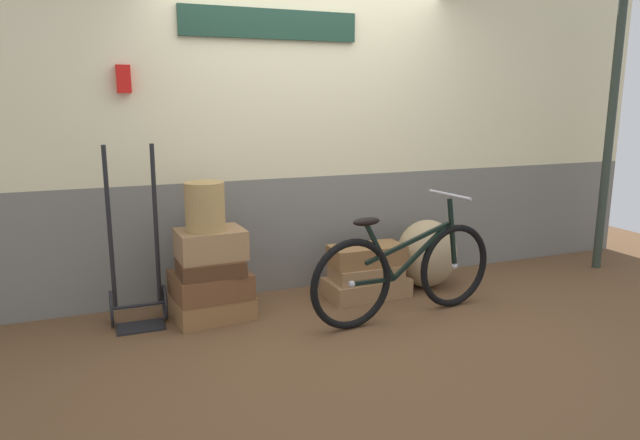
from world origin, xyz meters
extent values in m
cube|color=brown|center=(0.00, 0.00, -0.03)|extent=(9.13, 5.20, 0.06)
cube|color=slate|center=(0.00, 0.85, 0.49)|extent=(7.13, 0.20, 0.98)
cube|color=beige|center=(0.00, 0.85, 1.85)|extent=(7.13, 0.20, 1.74)
cube|color=#193828|center=(-0.30, 0.73, 2.21)|extent=(1.45, 0.04, 0.23)
cube|color=red|center=(-1.43, 0.71, 1.78)|extent=(0.10, 0.08, 0.20)
cylinder|color=#2D382D|center=(2.88, 0.25, 1.36)|extent=(0.08, 0.08, 2.72)
cube|color=olive|center=(-0.92, 0.34, 0.09)|extent=(0.62, 0.52, 0.17)
cube|color=brown|center=(-0.93, 0.33, 0.26)|extent=(0.60, 0.52, 0.18)
cube|color=#4C2D19|center=(-0.93, 0.28, 0.41)|extent=(0.48, 0.36, 0.11)
cube|color=#9E754C|center=(-0.92, 0.33, 0.58)|extent=(0.51, 0.40, 0.22)
cube|color=#9E754C|center=(0.38, 0.33, 0.08)|extent=(0.70, 0.41, 0.15)
cube|color=#9E754C|center=(0.37, 0.32, 0.21)|extent=(0.58, 0.34, 0.12)
cube|color=olive|center=(0.38, 0.33, 0.36)|extent=(0.62, 0.32, 0.16)
cylinder|color=#A8844C|center=(-0.95, 0.31, 0.87)|extent=(0.29, 0.29, 0.36)
torus|color=black|center=(-1.64, 0.42, 0.13)|extent=(0.02, 0.27, 0.27)
torus|color=black|center=(-1.26, 0.42, 0.13)|extent=(0.02, 0.27, 0.27)
cylinder|color=black|center=(-1.45, 0.42, 0.13)|extent=(0.38, 0.02, 0.02)
cylinder|color=black|center=(-1.61, 0.42, 0.73)|extent=(0.03, 0.13, 1.19)
cylinder|color=black|center=(-1.29, 0.42, 0.73)|extent=(0.03, 0.13, 1.19)
cube|color=black|center=(-1.45, 0.31, 0.01)|extent=(0.34, 0.22, 0.02)
ellipsoid|color=tan|center=(0.99, 0.36, 0.30)|extent=(0.55, 0.46, 0.60)
torus|color=black|center=(-0.03, -0.26, 0.33)|extent=(0.67, 0.13, 0.67)
sphere|color=#B2B2B7|center=(-0.03, -0.26, 0.33)|extent=(0.05, 0.05, 0.05)
torus|color=black|center=(0.92, -0.14, 0.33)|extent=(0.67, 0.13, 0.67)
sphere|color=#B2B2B7|center=(0.92, -0.14, 0.33)|extent=(0.05, 0.05, 0.05)
cube|color=black|center=(0.59, -0.18, 0.50)|extent=(0.53, 0.09, 0.39)
cube|color=black|center=(0.21, -0.23, 0.54)|extent=(0.27, 0.06, 0.46)
cube|color=black|center=(0.15, -0.24, 0.33)|extent=(0.37, 0.07, 0.04)
cube|color=black|center=(0.46, -0.20, 0.58)|extent=(0.77, 0.12, 0.24)
cube|color=black|center=(0.88, -0.15, 0.61)|extent=(0.11, 0.04, 0.55)
ellipsoid|color=black|center=(0.09, -0.24, 0.78)|extent=(0.23, 0.12, 0.06)
cylinder|color=#A5A5AD|center=(0.84, -0.15, 0.91)|extent=(0.08, 0.46, 0.02)
camera|label=1|loc=(-1.69, -3.81, 1.63)|focal=32.17mm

